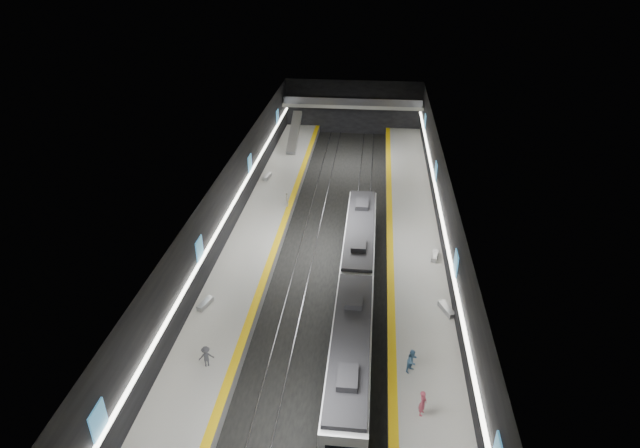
# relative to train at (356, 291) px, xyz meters

# --- Properties ---
(ground) EXTENTS (70.00, 70.00, 0.00)m
(ground) POSITION_rel_train_xyz_m (-2.50, 8.84, -2.20)
(ground) COLOR black
(ground) RESTS_ON ground
(ceiling) EXTENTS (20.00, 70.00, 0.04)m
(ceiling) POSITION_rel_train_xyz_m (-2.50, 8.84, 5.80)
(ceiling) COLOR beige
(ceiling) RESTS_ON wall_left
(wall_left) EXTENTS (0.04, 70.00, 8.00)m
(wall_left) POSITION_rel_train_xyz_m (-12.50, 8.84, 1.80)
(wall_left) COLOR black
(wall_left) RESTS_ON ground
(wall_right) EXTENTS (0.04, 70.00, 8.00)m
(wall_right) POSITION_rel_train_xyz_m (7.50, 8.84, 1.80)
(wall_right) COLOR black
(wall_right) RESTS_ON ground
(wall_back) EXTENTS (20.00, 0.04, 8.00)m
(wall_back) POSITION_rel_train_xyz_m (-2.50, 43.84, 1.80)
(wall_back) COLOR black
(wall_back) RESTS_ON ground
(platform_left) EXTENTS (5.00, 70.00, 1.00)m
(platform_left) POSITION_rel_train_xyz_m (-10.00, 8.84, -1.70)
(platform_left) COLOR slate
(platform_left) RESTS_ON ground
(tile_surface_left) EXTENTS (5.00, 70.00, 0.02)m
(tile_surface_left) POSITION_rel_train_xyz_m (-10.00, 8.84, -1.19)
(tile_surface_left) COLOR #B4B4AF
(tile_surface_left) RESTS_ON platform_left
(tactile_strip_left) EXTENTS (0.60, 70.00, 0.02)m
(tactile_strip_left) POSITION_rel_train_xyz_m (-7.80, 8.84, -1.18)
(tactile_strip_left) COLOR yellow
(tactile_strip_left) RESTS_ON platform_left
(platform_right) EXTENTS (5.00, 70.00, 1.00)m
(platform_right) POSITION_rel_train_xyz_m (5.00, 8.84, -1.70)
(platform_right) COLOR slate
(platform_right) RESTS_ON ground
(tile_surface_right) EXTENTS (5.00, 70.00, 0.02)m
(tile_surface_right) POSITION_rel_train_xyz_m (5.00, 8.84, -1.19)
(tile_surface_right) COLOR #B4B4AF
(tile_surface_right) RESTS_ON platform_right
(tactile_strip_right) EXTENTS (0.60, 70.00, 0.02)m
(tactile_strip_right) POSITION_rel_train_xyz_m (2.80, 8.84, -1.18)
(tactile_strip_right) COLOR yellow
(tactile_strip_right) RESTS_ON platform_right
(rails) EXTENTS (6.52, 70.00, 0.12)m
(rails) POSITION_rel_train_xyz_m (-2.50, 8.84, -2.14)
(rails) COLOR gray
(rails) RESTS_ON ground
(train) EXTENTS (2.69, 30.04, 3.60)m
(train) POSITION_rel_train_xyz_m (0.00, 0.00, 0.00)
(train) COLOR #10213A
(train) RESTS_ON ground
(ad_posters) EXTENTS (19.94, 53.50, 2.20)m
(ad_posters) POSITION_rel_train_xyz_m (-2.50, 9.84, 2.30)
(ad_posters) COLOR teal
(ad_posters) RESTS_ON wall_left
(cove_light_left) EXTENTS (0.25, 68.60, 0.12)m
(cove_light_left) POSITION_rel_train_xyz_m (-12.30, 8.84, 1.60)
(cove_light_left) COLOR white
(cove_light_left) RESTS_ON wall_left
(cove_light_right) EXTENTS (0.25, 68.60, 0.12)m
(cove_light_right) POSITION_rel_train_xyz_m (7.30, 8.84, 1.60)
(cove_light_right) COLOR white
(cove_light_right) RESTS_ON wall_right
(mezzanine_bridge) EXTENTS (20.00, 3.00, 1.50)m
(mezzanine_bridge) POSITION_rel_train_xyz_m (-2.50, 41.77, 2.84)
(mezzanine_bridge) COLOR gray
(mezzanine_bridge) RESTS_ON wall_left
(escalator) EXTENTS (1.20, 7.50, 3.92)m
(escalator) POSITION_rel_train_xyz_m (-10.00, 34.84, 0.70)
(escalator) COLOR #99999E
(escalator) RESTS_ON platform_left
(bench_left_near) EXTENTS (0.96, 1.74, 0.41)m
(bench_left_near) POSITION_rel_train_xyz_m (-11.62, -1.55, -0.99)
(bench_left_near) COLOR #99999E
(bench_left_near) RESTS_ON platform_left
(bench_left_far) EXTENTS (0.81, 1.93, 0.46)m
(bench_left_far) POSITION_rel_train_xyz_m (-11.56, 23.37, -0.97)
(bench_left_far) COLOR #99999E
(bench_left_far) RESTS_ON platform_left
(bench_right_near) EXTENTS (1.24, 1.95, 0.46)m
(bench_right_near) POSITION_rel_train_xyz_m (7.00, -0.33, -0.96)
(bench_right_near) COLOR #99999E
(bench_right_near) RESTS_ON platform_right
(bench_right_far) EXTENTS (0.85, 1.83, 0.43)m
(bench_right_far) POSITION_rel_train_xyz_m (6.75, 7.48, -0.98)
(bench_right_far) COLOR #99999E
(bench_right_far) RESTS_ON platform_right
(passenger_right_a) EXTENTS (0.61, 0.75, 1.78)m
(passenger_right_a) POSITION_rel_train_xyz_m (4.50, -10.58, -0.30)
(passenger_right_a) COLOR #BE475C
(passenger_right_a) RESTS_ON platform_right
(passenger_right_b) EXTENTS (1.05, 1.07, 1.74)m
(passenger_right_b) POSITION_rel_train_xyz_m (4.04, -6.99, -0.33)
(passenger_right_b) COLOR teal
(passenger_right_b) RESTS_ON platform_right
(passenger_left_a) EXTENTS (0.47, 0.95, 1.57)m
(passenger_left_a) POSITION_rel_train_xyz_m (-8.02, 16.34, -0.41)
(passenger_left_a) COLOR silver
(passenger_left_a) RESTS_ON platform_left
(passenger_left_b) EXTENTS (1.16, 0.90, 1.57)m
(passenger_left_b) POSITION_rel_train_xyz_m (-9.55, -7.93, -0.41)
(passenger_left_b) COLOR #46484F
(passenger_left_b) RESTS_ON platform_left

